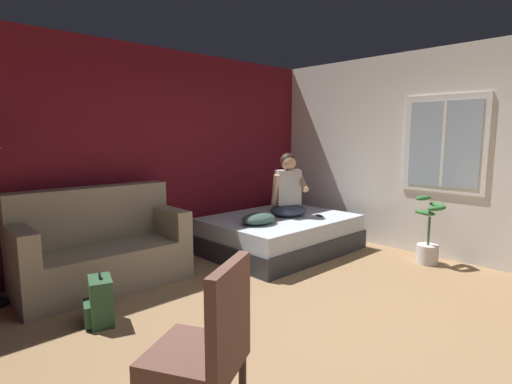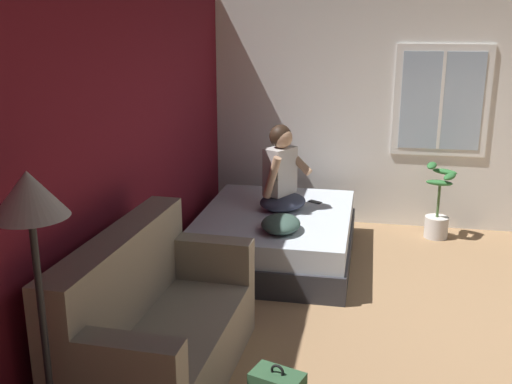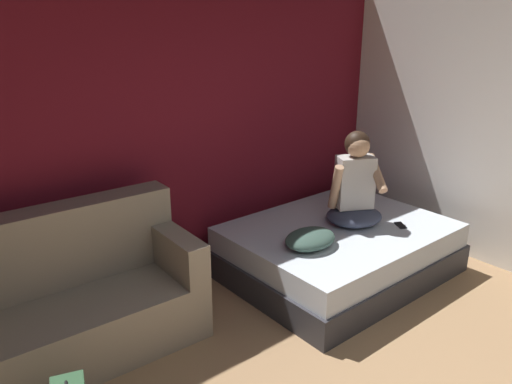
{
  "view_description": "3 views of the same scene",
  "coord_description": "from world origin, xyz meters",
  "px_view_note": "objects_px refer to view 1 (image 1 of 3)",
  "views": [
    {
      "loc": [
        -2.49,
        -1.65,
        1.6
      ],
      "look_at": [
        0.82,
        1.83,
        0.91
      ],
      "focal_mm": 28.0,
      "sensor_mm": 36.0,
      "label": 1
    },
    {
      "loc": [
        -4.2,
        1.15,
        2.36
      ],
      "look_at": [
        0.41,
        2.05,
        1.0
      ],
      "focal_mm": 42.0,
      "sensor_mm": 36.0,
      "label": 2
    },
    {
      "loc": [
        -1.81,
        -0.73,
        2.32
      ],
      "look_at": [
        0.58,
        2.19,
        0.98
      ],
      "focal_mm": 35.0,
      "sensor_mm": 36.0,
      "label": 3
    }
  ],
  "objects_px": {
    "side_chair": "(206,346)",
    "bed": "(279,234)",
    "couch": "(101,249)",
    "person_seated": "(288,191)",
    "throw_pillow": "(259,219)",
    "potted_plant": "(428,240)",
    "backpack": "(100,302)",
    "cell_phone": "(319,216)"
  },
  "relations": [
    {
      "from": "bed",
      "to": "throw_pillow",
      "type": "height_order",
      "value": "throw_pillow"
    },
    {
      "from": "cell_phone",
      "to": "backpack",
      "type": "bearing_deg",
      "value": 32.65
    },
    {
      "from": "couch",
      "to": "side_chair",
      "type": "distance_m",
      "value": 2.63
    },
    {
      "from": "person_seated",
      "to": "backpack",
      "type": "distance_m",
      "value": 2.94
    },
    {
      "from": "side_chair",
      "to": "couch",
      "type": "bearing_deg",
      "value": 78.77
    },
    {
      "from": "backpack",
      "to": "cell_phone",
      "type": "height_order",
      "value": "cell_phone"
    },
    {
      "from": "cell_phone",
      "to": "couch",
      "type": "bearing_deg",
      "value": 15.07
    },
    {
      "from": "throw_pillow",
      "to": "potted_plant",
      "type": "height_order",
      "value": "potted_plant"
    },
    {
      "from": "bed",
      "to": "throw_pillow",
      "type": "bearing_deg",
      "value": -165.78
    },
    {
      "from": "bed",
      "to": "cell_phone",
      "type": "xyz_separation_m",
      "value": [
        0.44,
        -0.35,
        0.25
      ]
    },
    {
      "from": "cell_phone",
      "to": "potted_plant",
      "type": "relative_size",
      "value": 0.17
    },
    {
      "from": "bed",
      "to": "cell_phone",
      "type": "relative_size",
      "value": 13.85
    },
    {
      "from": "side_chair",
      "to": "throw_pillow",
      "type": "height_order",
      "value": "side_chair"
    },
    {
      "from": "couch",
      "to": "backpack",
      "type": "bearing_deg",
      "value": -113.57
    },
    {
      "from": "throw_pillow",
      "to": "bed",
      "type": "bearing_deg",
      "value": 14.22
    },
    {
      "from": "bed",
      "to": "backpack",
      "type": "xyz_separation_m",
      "value": [
        -2.7,
        -0.45,
        -0.04
      ]
    },
    {
      "from": "person_seated",
      "to": "cell_phone",
      "type": "distance_m",
      "value": 0.56
    },
    {
      "from": "side_chair",
      "to": "potted_plant",
      "type": "distance_m",
      "value": 3.79
    },
    {
      "from": "throw_pillow",
      "to": "cell_phone",
      "type": "bearing_deg",
      "value": -12.99
    },
    {
      "from": "bed",
      "to": "backpack",
      "type": "height_order",
      "value": "bed"
    },
    {
      "from": "backpack",
      "to": "throw_pillow",
      "type": "distance_m",
      "value": 2.23
    },
    {
      "from": "side_chair",
      "to": "backpack",
      "type": "height_order",
      "value": "side_chair"
    },
    {
      "from": "backpack",
      "to": "side_chair",
      "type": "bearing_deg",
      "value": -94.34
    },
    {
      "from": "bed",
      "to": "backpack",
      "type": "distance_m",
      "value": 2.74
    },
    {
      "from": "side_chair",
      "to": "cell_phone",
      "type": "bearing_deg",
      "value": 28.69
    },
    {
      "from": "person_seated",
      "to": "couch",
      "type": "bearing_deg",
      "value": 169.25
    },
    {
      "from": "throw_pillow",
      "to": "cell_phone",
      "type": "xyz_separation_m",
      "value": [
        0.96,
        -0.22,
        -0.07
      ]
    },
    {
      "from": "side_chair",
      "to": "person_seated",
      "type": "xyz_separation_m",
      "value": [
        2.97,
        2.11,
        0.3
      ]
    },
    {
      "from": "side_chair",
      "to": "bed",
      "type": "bearing_deg",
      "value": 37.12
    },
    {
      "from": "side_chair",
      "to": "backpack",
      "type": "xyz_separation_m",
      "value": [
        0.13,
        1.7,
        -0.34
      ]
    },
    {
      "from": "side_chair",
      "to": "cell_phone",
      "type": "height_order",
      "value": "side_chair"
    },
    {
      "from": "backpack",
      "to": "throw_pillow",
      "type": "xyz_separation_m",
      "value": [
        2.18,
        0.31,
        0.36
      ]
    },
    {
      "from": "couch",
      "to": "person_seated",
      "type": "xyz_separation_m",
      "value": [
        2.46,
        -0.47,
        0.44
      ]
    },
    {
      "from": "couch",
      "to": "potted_plant",
      "type": "xyz_separation_m",
      "value": [
        3.25,
        -2.11,
        -0.09
      ]
    },
    {
      "from": "couch",
      "to": "throw_pillow",
      "type": "height_order",
      "value": "couch"
    },
    {
      "from": "couch",
      "to": "throw_pillow",
      "type": "distance_m",
      "value": 1.89
    },
    {
      "from": "bed",
      "to": "throw_pillow",
      "type": "distance_m",
      "value": 0.62
    },
    {
      "from": "backpack",
      "to": "cell_phone",
      "type": "relative_size",
      "value": 3.18
    },
    {
      "from": "side_chair",
      "to": "cell_phone",
      "type": "distance_m",
      "value": 3.73
    },
    {
      "from": "person_seated",
      "to": "potted_plant",
      "type": "xyz_separation_m",
      "value": [
        0.79,
        -1.64,
        -0.53
      ]
    },
    {
      "from": "couch",
      "to": "backpack",
      "type": "relative_size",
      "value": 3.78
    },
    {
      "from": "couch",
      "to": "throw_pillow",
      "type": "bearing_deg",
      "value": -17.45
    }
  ]
}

